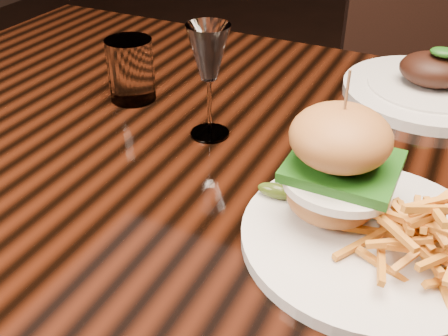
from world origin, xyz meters
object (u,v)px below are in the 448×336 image
at_px(burger_plate, 371,206).
at_px(far_dish, 429,87).
at_px(dining_table, 307,212).
at_px(chair_far, 429,80).
at_px(wine_glass, 209,57).

xyz_separation_m(burger_plate, far_dish, (0.01, 0.42, -0.03)).
xyz_separation_m(dining_table, chair_far, (0.07, 0.88, -0.13)).
distance_m(wine_glass, far_dish, 0.40).
height_order(wine_glass, chair_far, chair_far).
bearing_deg(burger_plate, far_dish, 101.23).
relative_size(burger_plate, chair_far, 0.30).
bearing_deg(wine_glass, chair_far, 74.58).
relative_size(dining_table, chair_far, 1.68).
distance_m(burger_plate, chair_far, 1.03).
height_order(burger_plate, wine_glass, burger_plate).
height_order(dining_table, far_dish, far_dish).
distance_m(dining_table, wine_glass, 0.26).
xyz_separation_m(dining_table, wine_glass, (-0.17, 0.02, 0.20)).
height_order(burger_plate, far_dish, burger_plate).
height_order(dining_table, wine_glass, wine_glass).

